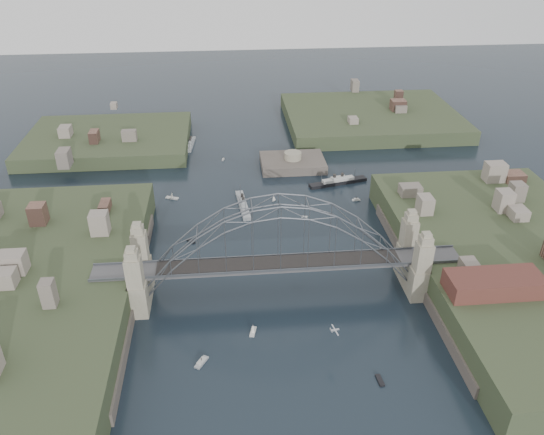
{
  "coord_description": "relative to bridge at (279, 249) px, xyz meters",
  "views": [
    {
      "loc": [
        -10.83,
        -99.85,
        78.38
      ],
      "look_at": [
        0.0,
        18.0,
        10.0
      ],
      "focal_mm": 35.43,
      "sensor_mm": 36.0,
      "label": 1
    }
  ],
  "objects": [
    {
      "name": "ocean_liner",
      "position": [
        25.14,
        55.31,
        -11.57
      ],
      "size": [
        19.88,
        7.44,
        4.87
      ],
      "color": "black",
      "rests_on": "ground"
    },
    {
      "name": "headland_nw",
      "position": [
        -55.0,
        95.0,
        -11.82
      ],
      "size": [
        60.0,
        45.0,
        9.0
      ],
      "primitive_type": "cube",
      "color": "#323E24",
      "rests_on": "ground"
    },
    {
      "name": "small_boat_g",
      "position": [
        16.42,
        -28.94,
        -12.17
      ],
      "size": [
        1.22,
        3.02,
        0.45
      ],
      "color": "#BBBCB7",
      "rests_on": "ground"
    },
    {
      "name": "small_boat_h",
      "position": [
        -12.09,
        77.81,
        -12.03
      ],
      "size": [
        1.05,
        1.9,
        1.43
      ],
      "color": "#BBBCB7",
      "rests_on": "ground"
    },
    {
      "name": "ground",
      "position": [
        0.0,
        0.0,
        -12.32
      ],
      "size": [
        500.0,
        500.0,
        0.0
      ],
      "primitive_type": "plane",
      "color": "black",
      "rests_on": "ground"
    },
    {
      "name": "headland_ne",
      "position": [
        50.0,
        110.0,
        -11.57
      ],
      "size": [
        70.0,
        55.0,
        9.5
      ],
      "primitive_type": "cube",
      "color": "#323E24",
      "rests_on": "ground"
    },
    {
      "name": "small_boat_j",
      "position": [
        -17.66,
        -21.11,
        -12.04
      ],
      "size": [
        2.9,
        3.7,
        1.43
      ],
      "color": "#BBBCB7",
      "rests_on": "ground"
    },
    {
      "name": "small_boat_a",
      "position": [
        -21.53,
        24.17,
        -12.17
      ],
      "size": [
        2.54,
        2.75,
        0.45
      ],
      "color": "#BBBCB7",
      "rests_on": "ground"
    },
    {
      "name": "fort_island",
      "position": [
        12.0,
        70.0,
        -12.66
      ],
      "size": [
        22.0,
        16.0,
        9.4
      ],
      "color": "#4D443D",
      "rests_on": "ground"
    },
    {
      "name": "shore_west",
      "position": [
        -57.32,
        0.0,
        -10.35
      ],
      "size": [
        50.5,
        90.0,
        12.0
      ],
      "color": "#323E24",
      "rests_on": "ground"
    },
    {
      "name": "finger_pier",
      "position": [
        39.0,
        -28.0,
        -11.62
      ],
      "size": [
        4.0,
        22.0,
        1.4
      ],
      "primitive_type": "cube",
      "color": "#4C4B4E",
      "rests_on": "ground"
    },
    {
      "name": "small_boat_d",
      "position": [
        28.47,
        43.33,
        -12.04
      ],
      "size": [
        2.52,
        0.96,
        1.43
      ],
      "color": "#BBBCB7",
      "rests_on": "ground"
    },
    {
      "name": "small_boat_b",
      "position": [
        11.07,
        34.45,
        -12.17
      ],
      "size": [
        1.82,
        0.93,
        0.45
      ],
      "color": "#BBBCB7",
      "rests_on": "ground"
    },
    {
      "name": "aeroplane",
      "position": [
        8.64,
        -21.29,
        -5.71
      ],
      "size": [
        1.87,
        3.38,
        0.49
      ],
      "color": "silver"
    },
    {
      "name": "naval_cruiser_far",
      "position": [
        -24.13,
        92.63,
        -11.6
      ],
      "size": [
        3.2,
        13.8,
        4.62
      ],
      "color": "#999EA2",
      "rests_on": "ground"
    },
    {
      "name": "naval_cruiser_near",
      "position": [
        -6.57,
        42.47,
        -11.51
      ],
      "size": [
        4.04,
        17.53,
        5.21
      ],
      "color": "#999EA2",
      "rests_on": "ground"
    },
    {
      "name": "small_boat_i",
      "position": [
        27.95,
        13.68,
        -11.44
      ],
      "size": [
        1.0,
        2.28,
        2.38
      ],
      "color": "#BBBCB7",
      "rests_on": "ground"
    },
    {
      "name": "small_boat_c",
      "position": [
        -6.94,
        -13.18,
        -11.59
      ],
      "size": [
        1.72,
        3.26,
        2.38
      ],
      "color": "#BBBCB7",
      "rests_on": "ground"
    },
    {
      "name": "shore_east",
      "position": [
        57.32,
        0.0,
        -10.35
      ],
      "size": [
        50.5,
        90.0,
        12.0
      ],
      "color": "#323E24",
      "rests_on": "ground"
    },
    {
      "name": "wharf_shed",
      "position": [
        44.0,
        -14.0,
        -2.32
      ],
      "size": [
        20.0,
        8.0,
        4.0
      ],
      "primitive_type": "cube",
      "color": "#592D26",
      "rests_on": "shore_east"
    },
    {
      "name": "small_boat_f",
      "position": [
        3.05,
        45.37,
        -11.27
      ],
      "size": [
        1.49,
        1.58,
        2.38
      ],
      "color": "#BBBCB7",
      "rests_on": "ground"
    },
    {
      "name": "small_boat_e",
      "position": [
        -28.32,
        49.9,
        -11.72
      ],
      "size": [
        4.22,
        2.69,
        2.38
      ],
      "color": "#BBBCB7",
      "rests_on": "ground"
    },
    {
      "name": "bridge",
      "position": [
        0.0,
        0.0,
        0.0
      ],
      "size": [
        84.0,
        13.8,
        24.6
      ],
      "color": "#4C4B4E",
      "rests_on": "ground"
    }
  ]
}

